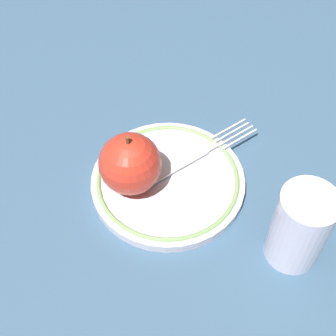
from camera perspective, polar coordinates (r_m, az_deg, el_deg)
The scene contains 5 objects.
ground_plane at distance 0.62m, azimuth -1.56°, elevation -3.20°, with size 2.00×2.00×0.00m, color #35526C.
plate at distance 0.62m, azimuth -0.00°, elevation -1.59°, with size 0.20×0.20×0.02m.
apple_red_whole at distance 0.58m, azimuth -4.63°, elevation 0.58°, with size 0.08×0.08×0.09m.
fork at distance 0.63m, azimuth 3.63°, elevation 1.64°, with size 0.15×0.13×0.00m.
drinking_glass at distance 0.54m, azimuth 15.78°, elevation -6.98°, with size 0.06×0.06×0.11m, color silver.
Camera 1 is at (-0.34, -0.09, 0.50)m, focal length 50.00 mm.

